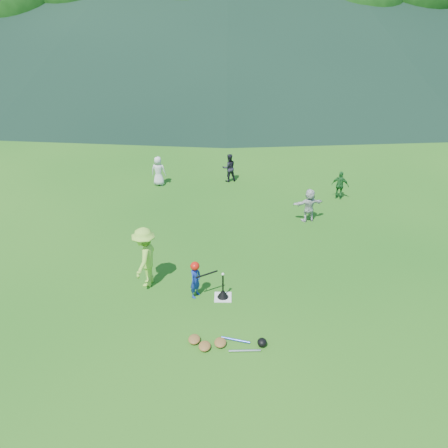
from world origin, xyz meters
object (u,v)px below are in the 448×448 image
Objects in this scene: home_plate at (223,297)px; fielder_d at (309,205)px; adult_coach at (145,257)px; batter_child at (195,280)px; fielder_b at (229,168)px; batting_tee at (223,293)px; fielder_a at (158,171)px; fielder_c at (340,185)px; equipment_pile at (220,343)px.

home_plate is 5.45m from fielder_d.
home_plate is 2.34m from adult_coach.
fielder_b reaches higher than batter_child.
batter_child is at bearing 174.67° from home_plate.
fielder_b is 1.79× the size of batting_tee.
fielder_a is at bearing 109.67° from batting_tee.
fielder_a is 1.82× the size of batting_tee.
batter_child is 8.06m from fielder_a.
home_plate is 7.92m from fielder_c.
fielder_a reaches higher than fielder_c.
home_plate is at bearing 41.85° from fielder_d.
fielder_b is 4.71m from fielder_c.
equipment_pile is at bearing 85.94° from fielder_c.
adult_coach is 6.42m from fielder_d.
batter_child is at bearing 35.52° from fielder_d.
adult_coach is at bearing 163.97° from batting_tee.
batter_child is at bearing 110.26° from equipment_pile.
batter_child is at bearing 67.23° from fielder_b.
fielder_a is 0.69× the size of equipment_pile.
equipment_pile is at bearing 49.61° from fielder_d.
fielder_a is at bearing 106.05° from equipment_pile.
adult_coach is 2.53× the size of batting_tee.
fielder_a is 1.02× the size of fielder_b.
fielder_a is at bearing 109.67° from home_plate.
fielder_c is 9.46m from equipment_pile.
fielder_a reaches higher than batting_tee.
equipment_pile is (-0.18, -10.11, -0.54)m from fielder_b.
equipment_pile is (-0.04, -1.79, 0.06)m from home_plate.
equipment_pile is at bearing 112.47° from fielder_a.
fielder_a is 1.10× the size of fielder_c.
fielder_c is at bearing 140.46° from fielder_b.
home_plate is at bearing 79.95° from fielder_c.
batter_child is at bearing 174.67° from batting_tee.
fielder_d is (3.68, 4.48, 0.09)m from batter_child.
adult_coach is 7.29m from fielder_a.
adult_coach is at bearing 97.47° from batter_child.
adult_coach reaches higher than equipment_pile.
adult_coach is at bearing 163.97° from home_plate.
batting_tee is (-4.49, -6.50, -0.43)m from fielder_c.
fielder_b is at bearing -68.50° from fielder_d.
fielder_d is at bearing 136.40° from adult_coach.
fielder_a is 7.42m from fielder_c.
fielder_c is 1.65× the size of batting_tee.
adult_coach reaches higher than batting_tee.
adult_coach is (-1.38, 0.54, 0.35)m from batter_child.
fielder_c is 2.49m from fielder_d.
batting_tee is (2.10, -0.60, -0.73)m from adult_coach.
batter_child is 0.82× the size of fielder_a.
batter_child is at bearing 77.22° from adult_coach.
adult_coach reaches higher than home_plate.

